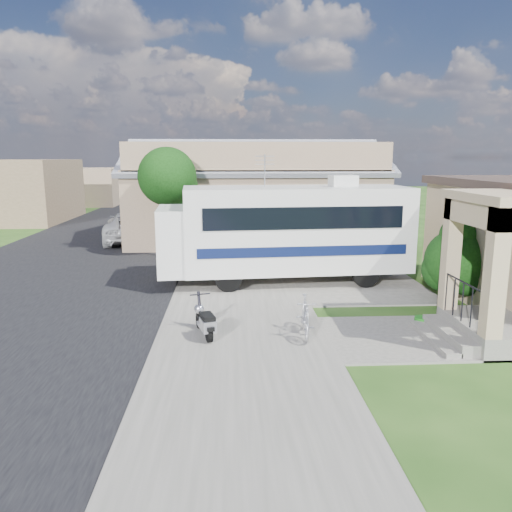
{
  "coord_description": "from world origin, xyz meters",
  "views": [
    {
      "loc": [
        -1.27,
        -11.83,
        4.14
      ],
      "look_at": [
        -0.5,
        2.5,
        1.3
      ],
      "focal_mm": 35.0,
      "sensor_mm": 36.0,
      "label": 1
    }
  ],
  "objects_px": {
    "shrub": "(459,258)",
    "pickup_truck": "(131,226)",
    "van": "(151,210)",
    "garden_hose": "(423,322)",
    "motorhome": "(286,229)",
    "scooter": "(205,321)",
    "bicycle": "(305,319)"
  },
  "relations": [
    {
      "from": "motorhome",
      "to": "shrub",
      "type": "distance_m",
      "value": 5.39
    },
    {
      "from": "shrub",
      "to": "garden_hose",
      "type": "bearing_deg",
      "value": -131.03
    },
    {
      "from": "scooter",
      "to": "pickup_truck",
      "type": "xyz_separation_m",
      "value": [
        -4.33,
        14.02,
        0.32
      ]
    },
    {
      "from": "motorhome",
      "to": "shrub",
      "type": "height_order",
      "value": "motorhome"
    },
    {
      "from": "pickup_truck",
      "to": "van",
      "type": "xyz_separation_m",
      "value": [
        -0.09,
        7.17,
        0.11
      ]
    },
    {
      "from": "bicycle",
      "to": "van",
      "type": "height_order",
      "value": "van"
    },
    {
      "from": "van",
      "to": "garden_hose",
      "type": "relative_size",
      "value": 14.43
    },
    {
      "from": "motorhome",
      "to": "scooter",
      "type": "distance_m",
      "value": 5.97
    },
    {
      "from": "motorhome",
      "to": "van",
      "type": "relative_size",
      "value": 1.42
    },
    {
      "from": "pickup_truck",
      "to": "garden_hose",
      "type": "relative_size",
      "value": 13.18
    },
    {
      "from": "motorhome",
      "to": "van",
      "type": "distance_m",
      "value": 17.38
    },
    {
      "from": "van",
      "to": "scooter",
      "type": "bearing_deg",
      "value": -79.75
    },
    {
      "from": "motorhome",
      "to": "van",
      "type": "bearing_deg",
      "value": 109.14
    },
    {
      "from": "shrub",
      "to": "pickup_truck",
      "type": "distance_m",
      "value": 16.17
    },
    {
      "from": "van",
      "to": "pickup_truck",
      "type": "bearing_deg",
      "value": -90.84
    },
    {
      "from": "pickup_truck",
      "to": "bicycle",
      "type": "bearing_deg",
      "value": 106.34
    },
    {
      "from": "bicycle",
      "to": "garden_hose",
      "type": "bearing_deg",
      "value": 17.37
    },
    {
      "from": "shrub",
      "to": "van",
      "type": "distance_m",
      "value": 21.84
    },
    {
      "from": "shrub",
      "to": "garden_hose",
      "type": "height_order",
      "value": "shrub"
    },
    {
      "from": "shrub",
      "to": "van",
      "type": "relative_size",
      "value": 0.43
    },
    {
      "from": "pickup_truck",
      "to": "garden_hose",
      "type": "bearing_deg",
      "value": 117.12
    },
    {
      "from": "motorhome",
      "to": "shrub",
      "type": "bearing_deg",
      "value": -33.06
    },
    {
      "from": "bicycle",
      "to": "garden_hose",
      "type": "height_order",
      "value": "bicycle"
    },
    {
      "from": "shrub",
      "to": "pickup_truck",
      "type": "xyz_separation_m",
      "value": [
        -11.51,
        11.34,
        -0.54
      ]
    },
    {
      "from": "shrub",
      "to": "bicycle",
      "type": "distance_m",
      "value": 5.64
    },
    {
      "from": "scooter",
      "to": "motorhome",
      "type": "bearing_deg",
      "value": 48.84
    },
    {
      "from": "bicycle",
      "to": "van",
      "type": "bearing_deg",
      "value": 111.86
    },
    {
      "from": "pickup_truck",
      "to": "van",
      "type": "relative_size",
      "value": 0.91
    },
    {
      "from": "motorhome",
      "to": "garden_hose",
      "type": "bearing_deg",
      "value": -61.86
    },
    {
      "from": "pickup_truck",
      "to": "scooter",
      "type": "bearing_deg",
      "value": 98.23
    },
    {
      "from": "pickup_truck",
      "to": "van",
      "type": "distance_m",
      "value": 7.17
    },
    {
      "from": "pickup_truck",
      "to": "shrub",
      "type": "bearing_deg",
      "value": 126.48
    }
  ]
}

